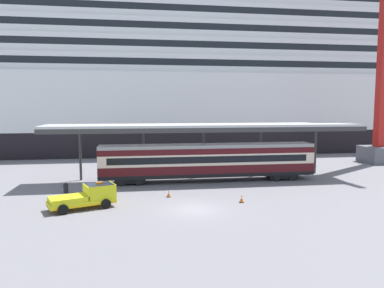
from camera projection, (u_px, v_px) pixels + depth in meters
The scene contains 8 objects.
ground_plane at pixel (194, 209), 29.41m from camera, with size 400.00×400.00×0.00m, color slate.
cruise_ship at pixel (232, 72), 75.67m from camera, with size 132.49×31.31×43.01m.
platform_canopy at pixel (207, 127), 40.26m from camera, with size 34.90×5.21×6.28m.
train_carriage at pixel (208, 160), 40.20m from camera, with size 23.48×2.81×4.11m.
service_truck at pixel (88, 196), 29.80m from camera, with size 5.58×3.78×2.02m.
traffic_cone_near at pixel (169, 194), 33.36m from camera, with size 0.36×0.36×0.64m.
traffic_cone_mid at pixel (242, 199), 31.47m from camera, with size 0.36×0.36×0.71m.
quay_bollard at pixel (66, 188), 34.94m from camera, with size 0.48×0.48×0.96m.
Camera 1 is at (-4.45, -28.36, 8.27)m, focal length 34.25 mm.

